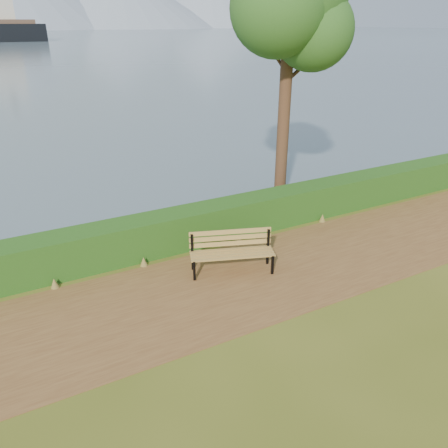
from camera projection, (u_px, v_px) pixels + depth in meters
ground at (222, 296)px, 9.64m from camera, size 140.00×140.00×0.00m
path at (216, 289)px, 9.87m from camera, size 40.00×3.40×0.01m
hedge at (176, 230)px, 11.51m from camera, size 32.00×0.85×1.00m
bench at (231, 249)px, 10.40m from camera, size 2.07×1.20×1.00m
tree at (291, 1)px, 12.20m from camera, size 3.94×3.44×8.08m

